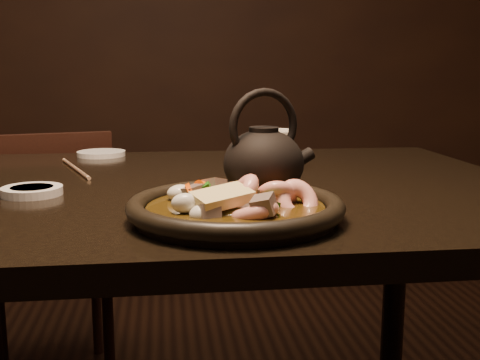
{
  "coord_description": "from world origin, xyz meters",
  "views": [
    {
      "loc": [
        0.11,
        -1.1,
        0.96
      ],
      "look_at": [
        0.22,
        -0.24,
        0.8
      ],
      "focal_mm": 45.0,
      "sensor_mm": 36.0,
      "label": 1
    }
  ],
  "objects": [
    {
      "name": "chopsticks",
      "position": [
        -0.07,
        0.19,
        0.75
      ],
      "size": [
        0.09,
        0.25,
        0.01
      ],
      "rotation": [
        0.0,
        0.0,
        0.33
      ],
      "color": "tan",
      "rests_on": "table"
    },
    {
      "name": "chair",
      "position": [
        -0.23,
        0.62,
        0.43
      ],
      "size": [
        0.45,
        0.45,
        0.79
      ],
      "rotation": [
        0.0,
        0.0,
        3.36
      ],
      "color": "black",
      "rests_on": "floor"
    },
    {
      "name": "plate",
      "position": [
        0.21,
        -0.28,
        0.77
      ],
      "size": [
        0.31,
        0.31,
        0.03
      ],
      "color": "black",
      "rests_on": "table"
    },
    {
      "name": "soy_dish",
      "position": [
        -0.11,
        -0.06,
        0.76
      ],
      "size": [
        0.1,
        0.1,
        0.01
      ],
      "primitive_type": "cylinder",
      "color": "white",
      "rests_on": "table"
    },
    {
      "name": "stirfry",
      "position": [
        0.22,
        -0.28,
        0.77
      ],
      "size": [
        0.22,
        0.2,
        0.07
      ],
      "color": "#322209",
      "rests_on": "plate"
    },
    {
      "name": "tea_cup",
      "position": [
        0.35,
        0.18,
        0.79
      ],
      "size": [
        0.11,
        0.11,
        0.09
      ],
      "primitive_type": "imported",
      "rotation": [
        0.0,
        0.0,
        -0.41
      ],
      "color": "beige",
      "rests_on": "table"
    },
    {
      "name": "table",
      "position": [
        0.0,
        0.0,
        0.67
      ],
      "size": [
        1.6,
        0.9,
        0.75
      ],
      "color": "black",
      "rests_on": "floor"
    },
    {
      "name": "teapot",
      "position": [
        0.27,
        -0.15,
        0.82
      ],
      "size": [
        0.16,
        0.13,
        0.18
      ],
      "rotation": [
        0.0,
        0.0,
        0.33
      ],
      "color": "black",
      "rests_on": "table"
    },
    {
      "name": "saucer_right",
      "position": [
        -0.04,
        0.39,
        0.76
      ],
      "size": [
        0.12,
        0.12,
        0.01
      ],
      "primitive_type": "cylinder",
      "color": "white",
      "rests_on": "table"
    }
  ]
}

